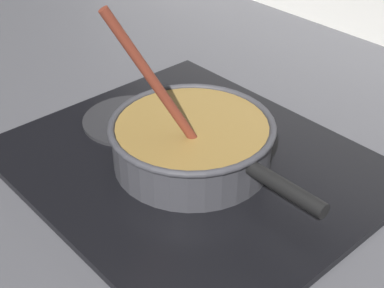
{
  "coord_description": "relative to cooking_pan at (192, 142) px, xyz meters",
  "views": [
    {
      "loc": [
        0.61,
        -0.34,
        0.53
      ],
      "look_at": [
        0.08,
        0.14,
        0.05
      ],
      "focal_mm": 52.11,
      "sensor_mm": 36.0,
      "label": 1
    }
  ],
  "objects": [
    {
      "name": "ground",
      "position": [
        -0.08,
        -0.14,
        -0.07
      ],
      "size": [
        2.4,
        1.6,
        0.04
      ],
      "primitive_type": "cube",
      "color": "#4C4C51"
    },
    {
      "name": "hob_plate",
      "position": [
        -0.0,
        0.0,
        -0.05
      ],
      "size": [
        0.56,
        0.48,
        0.01
      ],
      "primitive_type": "cube",
      "color": "black",
      "rests_on": "ground"
    },
    {
      "name": "burner_ring",
      "position": [
        -0.0,
        0.0,
        -0.04
      ],
      "size": [
        0.2,
        0.2,
        0.01
      ],
      "primitive_type": "torus",
      "color": "#592D0C",
      "rests_on": "hob_plate"
    },
    {
      "name": "spare_burner",
      "position": [
        -0.17,
        0.0,
        -0.04
      ],
      "size": [
        0.17,
        0.17,
        0.01
      ],
      "primitive_type": "cylinder",
      "color": "#262628",
      "rests_on": "hob_plate"
    },
    {
      "name": "cooking_pan",
      "position": [
        0.0,
        0.0,
        0.0
      ],
      "size": [
        0.38,
        0.26,
        0.27
      ],
      "color": "#38383D",
      "rests_on": "hob_plate"
    }
  ]
}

